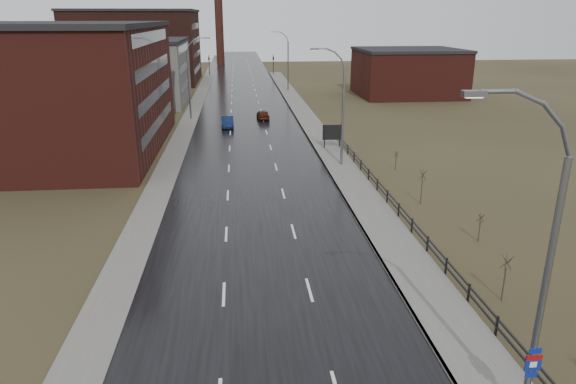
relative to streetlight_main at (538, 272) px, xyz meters
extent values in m
cube|color=black|center=(-8.47, 58.00, -6.03)|extent=(14.00, 300.00, 0.06)
cube|color=#595651|center=(0.13, 33.00, -5.97)|extent=(3.20, 180.00, 0.18)
cube|color=slate|center=(-1.39, 33.00, -5.97)|extent=(0.16, 180.00, 0.18)
cube|color=#595651|center=(-16.67, 58.00, -6.00)|extent=(2.40, 260.00, 0.12)
cube|color=#471914|center=(-29.47, 43.00, 0.44)|extent=(22.00, 28.00, 13.00)
cube|color=black|center=(-29.47, 43.00, 7.19)|extent=(22.44, 28.56, 0.50)
cube|color=black|center=(-18.49, 43.00, -3.06)|extent=(0.06, 22.40, 1.20)
cube|color=black|center=(-18.49, 43.00, -0.06)|extent=(0.06, 22.40, 1.20)
cube|color=black|center=(-18.49, 43.00, 2.94)|extent=(0.06, 22.40, 1.20)
cube|color=black|center=(-18.49, 43.00, 5.94)|extent=(0.06, 22.40, 1.20)
cube|color=slate|center=(-26.47, 76.00, -1.06)|extent=(16.00, 20.00, 10.00)
cube|color=black|center=(-26.47, 76.00, 4.19)|extent=(16.32, 20.40, 0.50)
cube|color=black|center=(-18.49, 76.00, -3.06)|extent=(0.06, 16.00, 1.20)
cube|color=black|center=(-18.49, 76.00, -0.06)|extent=(0.06, 16.00, 1.20)
cube|color=black|center=(-18.49, 76.00, 2.94)|extent=(0.06, 16.00, 1.20)
cube|color=#331611|center=(-31.47, 106.00, 1.44)|extent=(26.00, 24.00, 15.00)
cube|color=black|center=(-31.47, 106.00, 9.19)|extent=(26.52, 24.48, 0.50)
cube|color=black|center=(-18.49, 106.00, -3.06)|extent=(0.06, 19.20, 1.20)
cube|color=black|center=(-18.49, 106.00, -0.06)|extent=(0.06, 19.20, 1.20)
cube|color=black|center=(-18.49, 106.00, 2.94)|extent=(0.06, 19.20, 1.20)
cube|color=black|center=(-18.49, 106.00, 5.94)|extent=(0.06, 19.20, 1.20)
cube|color=#471914|center=(21.83, 80.00, -2.06)|extent=(18.00, 16.00, 8.00)
cube|color=black|center=(21.83, 80.00, 2.19)|extent=(18.36, 16.32, 0.50)
cylinder|color=#331611|center=(-14.47, 148.00, 8.94)|extent=(2.40, 2.40, 30.00)
cylinder|color=slate|center=(0.33, 0.00, -1.06)|extent=(0.24, 0.24, 10.00)
cylinder|color=slate|center=(0.14, 0.00, 4.40)|extent=(0.57, 0.14, 1.12)
cylinder|color=slate|center=(-0.41, 0.00, 5.22)|extent=(0.91, 0.14, 0.91)
cylinder|color=slate|center=(-1.22, 0.00, 5.76)|extent=(1.12, 0.14, 0.57)
cylinder|color=slate|center=(-2.19, 0.00, 5.95)|extent=(1.15, 0.14, 0.14)
cube|color=slate|center=(-2.94, 0.00, 5.90)|extent=(0.70, 0.28, 0.18)
cube|color=silver|center=(-2.94, 0.00, 5.80)|extent=(0.50, 0.20, 0.04)
cube|color=navy|center=(0.33, -0.12, -3.01)|extent=(0.45, 0.04, 0.22)
cube|color=navy|center=(0.33, -0.12, -3.51)|extent=(0.60, 0.04, 0.65)
cube|color=maroon|center=(0.33, -0.13, -3.28)|extent=(0.60, 0.04, 0.20)
cube|color=navy|center=(0.33, -0.12, -4.01)|extent=(0.45, 0.04, 0.22)
cube|color=silver|center=(0.33, -0.14, -3.56)|extent=(0.26, 0.02, 0.22)
cylinder|color=slate|center=(0.33, 34.00, -1.31)|extent=(0.24, 0.24, 9.50)
cylinder|color=slate|center=(0.16, 34.00, 3.84)|extent=(0.51, 0.14, 0.98)
cylinder|color=slate|center=(-0.32, 34.00, 4.56)|extent=(0.81, 0.14, 0.81)
cylinder|color=slate|center=(-1.03, 34.00, 5.04)|extent=(0.98, 0.14, 0.51)
cylinder|color=slate|center=(-1.87, 34.00, 5.20)|extent=(1.01, 0.14, 0.14)
cube|color=slate|center=(-2.56, 34.00, 5.15)|extent=(0.70, 0.28, 0.18)
cube|color=silver|center=(-2.56, 34.00, 5.05)|extent=(0.50, 0.20, 0.04)
cylinder|color=slate|center=(-16.47, 60.00, -1.31)|extent=(0.24, 0.24, 9.50)
cylinder|color=slate|center=(-16.30, 60.00, 3.84)|extent=(0.51, 0.14, 0.98)
cylinder|color=slate|center=(-15.83, 60.00, 4.56)|extent=(0.81, 0.14, 0.81)
cylinder|color=slate|center=(-15.11, 60.00, 5.04)|extent=(0.98, 0.14, 0.51)
cylinder|color=slate|center=(-14.27, 60.00, 5.20)|extent=(1.01, 0.14, 0.14)
cube|color=slate|center=(-13.59, 60.00, 5.15)|extent=(0.70, 0.28, 0.18)
cube|color=silver|center=(-13.59, 60.00, 5.05)|extent=(0.50, 0.20, 0.04)
cylinder|color=slate|center=(0.33, 88.00, -1.31)|extent=(0.24, 0.24, 9.50)
cylinder|color=slate|center=(0.16, 88.00, 3.84)|extent=(0.51, 0.14, 0.98)
cylinder|color=slate|center=(-0.32, 88.00, 4.56)|extent=(0.81, 0.14, 0.81)
cylinder|color=slate|center=(-1.03, 88.00, 5.04)|extent=(0.98, 0.14, 0.51)
cylinder|color=slate|center=(-1.87, 88.00, 5.20)|extent=(1.01, 0.14, 0.14)
cube|color=slate|center=(-2.56, 88.00, 5.15)|extent=(0.70, 0.28, 0.18)
cube|color=silver|center=(-2.56, 88.00, 5.05)|extent=(0.50, 0.20, 0.04)
cube|color=black|center=(1.83, 2.00, -5.51)|extent=(0.10, 0.10, 1.10)
cube|color=black|center=(1.83, 5.00, -5.51)|extent=(0.10, 0.10, 1.10)
cube|color=black|center=(1.83, 8.00, -5.51)|extent=(0.10, 0.10, 1.10)
cube|color=black|center=(1.83, 11.00, -5.51)|extent=(0.10, 0.10, 1.10)
cube|color=black|center=(1.83, 14.00, -5.51)|extent=(0.10, 0.10, 1.10)
cube|color=black|center=(1.83, 17.00, -5.51)|extent=(0.10, 0.10, 1.10)
cube|color=black|center=(1.83, 20.00, -5.51)|extent=(0.10, 0.10, 1.10)
cube|color=black|center=(1.83, 23.00, -5.51)|extent=(0.10, 0.10, 1.10)
cube|color=black|center=(1.83, 26.00, -5.51)|extent=(0.10, 0.10, 1.10)
cube|color=black|center=(1.83, 29.00, -5.51)|extent=(0.10, 0.10, 1.10)
cube|color=black|center=(1.83, 32.00, -5.51)|extent=(0.10, 0.10, 1.10)
cube|color=black|center=(1.83, 35.00, -5.51)|extent=(0.10, 0.10, 1.10)
cube|color=black|center=(1.83, 38.00, -5.51)|extent=(0.10, 0.10, 1.10)
cube|color=black|center=(1.83, 41.00, -5.51)|extent=(0.10, 0.10, 1.10)
cube|color=black|center=(1.83, 16.50, -5.11)|extent=(0.08, 53.00, 0.10)
cube|color=black|center=(1.83, 16.50, -5.51)|extent=(0.08, 53.00, 0.10)
cylinder|color=#382D23|center=(3.70, 8.07, -5.11)|extent=(0.08, 0.08, 1.90)
cylinder|color=#382D23|center=(3.75, 8.07, -3.88)|extent=(0.04, 0.64, 0.75)
cylinder|color=#382D23|center=(3.71, 8.11, -3.88)|extent=(0.61, 0.24, 0.76)
cylinder|color=#382D23|center=(3.66, 8.09, -3.88)|extent=(0.36, 0.54, 0.77)
cylinder|color=#382D23|center=(3.66, 8.04, -3.88)|extent=(0.36, 0.54, 0.77)
cylinder|color=#382D23|center=(3.71, 8.02, -3.88)|extent=(0.61, 0.24, 0.76)
cylinder|color=#382D23|center=(5.79, 15.31, -5.34)|extent=(0.08, 0.08, 1.45)
cylinder|color=#382D23|center=(5.84, 15.31, -4.39)|extent=(0.04, 0.49, 0.58)
cylinder|color=#382D23|center=(5.80, 15.35, -4.39)|extent=(0.47, 0.19, 0.58)
cylinder|color=#382D23|center=(5.75, 15.34, -4.39)|extent=(0.29, 0.42, 0.59)
cylinder|color=#382D23|center=(5.75, 15.28, -4.39)|extent=(0.29, 0.42, 0.59)
cylinder|color=#382D23|center=(5.80, 15.26, -4.39)|extent=(0.47, 0.19, 0.58)
cylinder|color=#382D23|center=(4.43, 22.61, -5.02)|extent=(0.08, 0.08, 2.09)
cylinder|color=#382D23|center=(4.48, 22.61, -3.66)|extent=(0.04, 0.70, 0.82)
cylinder|color=#382D23|center=(4.45, 22.65, -3.66)|extent=(0.66, 0.26, 0.83)
cylinder|color=#382D23|center=(4.39, 22.64, -3.66)|extent=(0.39, 0.59, 0.84)
cylinder|color=#382D23|center=(4.39, 22.58, -3.66)|extent=(0.39, 0.59, 0.84)
cylinder|color=#382D23|center=(4.45, 22.56, -3.66)|extent=(0.66, 0.26, 0.83)
cylinder|color=#382D23|center=(5.23, 31.98, -5.37)|extent=(0.08, 0.08, 1.38)
cylinder|color=#382D23|center=(5.28, 31.98, -4.47)|extent=(0.04, 0.47, 0.55)
cylinder|color=#382D23|center=(5.25, 32.03, -4.47)|extent=(0.45, 0.18, 0.56)
cylinder|color=#382D23|center=(5.19, 32.01, -4.47)|extent=(0.27, 0.40, 0.57)
cylinder|color=#382D23|center=(5.19, 31.95, -4.47)|extent=(0.27, 0.40, 0.57)
cylinder|color=#382D23|center=(5.25, 31.93, -4.47)|extent=(0.45, 0.18, 0.56)
cube|color=black|center=(-0.22, 40.90, -5.16)|extent=(0.10, 0.10, 1.80)
cube|color=black|center=(1.47, 40.90, -5.16)|extent=(0.10, 0.10, 1.80)
cube|color=silver|center=(0.63, 40.85, -4.16)|extent=(2.11, 0.08, 1.59)
cube|color=black|center=(0.63, 40.80, -4.16)|extent=(2.21, 0.04, 1.69)
cylinder|color=black|center=(-16.47, 118.00, -3.46)|extent=(0.16, 0.16, 5.20)
imported|color=black|center=(-16.47, 118.00, -1.31)|extent=(0.58, 2.73, 1.10)
sphere|color=#FF190C|center=(-16.47, 117.85, -1.01)|extent=(0.18, 0.18, 0.18)
cylinder|color=black|center=(-0.47, 118.00, -3.46)|extent=(0.16, 0.16, 5.20)
imported|color=black|center=(-0.47, 118.00, -1.31)|extent=(0.58, 2.73, 1.10)
sphere|color=#FF190C|center=(-0.47, 117.85, -1.01)|extent=(0.18, 0.18, 0.18)
imported|color=#0D1A41|center=(-11.15, 53.48, -5.32)|extent=(1.72, 4.54, 1.48)
imported|color=#43160B|center=(-6.16, 58.68, -5.37)|extent=(1.85, 4.13, 1.38)
camera|label=1|loc=(-9.71, -14.26, 8.01)|focal=32.00mm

